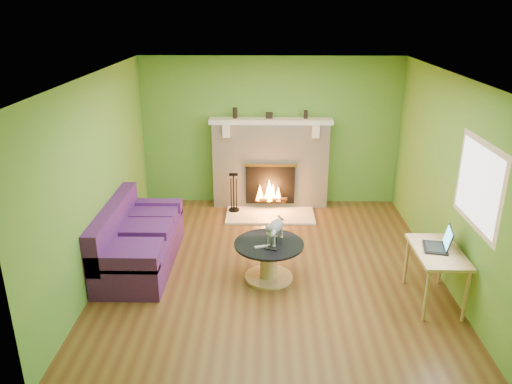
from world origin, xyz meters
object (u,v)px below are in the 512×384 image
at_px(sofa, 136,242).
at_px(desk, 437,257).
at_px(cat, 275,229).
at_px(coffee_table, 269,258).

xyz_separation_m(sofa, desk, (3.81, -0.86, 0.27)).
bearing_deg(cat, sofa, -168.27).
xyz_separation_m(desk, cat, (-1.91, 0.55, 0.08)).
xyz_separation_m(sofa, cat, (1.90, -0.31, 0.35)).
bearing_deg(sofa, desk, -12.79).
distance_m(sofa, cat, 1.96).
relative_size(sofa, coffee_table, 2.13).
bearing_deg(cat, desk, 4.91).
bearing_deg(coffee_table, desk, -14.19).
xyz_separation_m(sofa, coffee_table, (1.82, -0.36, -0.04)).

